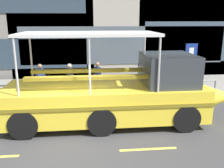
{
  "coord_description": "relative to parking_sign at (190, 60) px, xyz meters",
  "views": [
    {
      "loc": [
        0.6,
        -7.93,
        3.93
      ],
      "look_at": [
        1.57,
        1.97,
        1.3
      ],
      "focal_mm": 39.77,
      "sensor_mm": 36.0,
      "label": 1
    }
  ],
  "objects": [
    {
      "name": "sidewalk",
      "position": [
        -5.75,
        1.59,
        -1.83
      ],
      "size": [
        32.0,
        4.8,
        0.18
      ],
      "primitive_type": "cube",
      "color": "gray",
      "rests_on": "ground_plane"
    },
    {
      "name": "duck_tour_boat",
      "position": [
        -3.99,
        -2.9,
        -0.8
      ],
      "size": [
        9.36,
        2.59,
        3.46
      ],
      "color": "yellow",
      "rests_on": "ground_plane"
    },
    {
      "name": "pedestrian_mid_right",
      "position": [
        -6.07,
        0.22,
        -0.76
      ],
      "size": [
        0.36,
        0.34,
        1.61
      ],
      "color": "#47423D",
      "rests_on": "sidewalk"
    },
    {
      "name": "pedestrian_mid_left",
      "position": [
        -4.68,
        0.37,
        -0.75
      ],
      "size": [
        0.37,
        0.34,
        1.63
      ],
      "color": "#47423D",
      "rests_on": "sidewalk"
    },
    {
      "name": "curb_edge",
      "position": [
        -5.75,
        -0.9,
        -1.83
      ],
      "size": [
        32.0,
        0.18,
        0.18
      ],
      "primitive_type": "cube",
      "color": "#B2ADA3",
      "rests_on": "ground_plane"
    },
    {
      "name": "ground_plane",
      "position": [
        -5.75,
        -4.01,
        -1.92
      ],
      "size": [
        120.0,
        120.0,
        0.0
      ],
      "primitive_type": "plane",
      "color": "#3D3D3F"
    },
    {
      "name": "parking_sign",
      "position": [
        0.0,
        0.0,
        0.0
      ],
      "size": [
        0.6,
        0.12,
        2.56
      ],
      "color": "#4C4F54",
      "rests_on": "sidewalk"
    },
    {
      "name": "curb_guardrail",
      "position": [
        -4.83,
        -0.56,
        -1.18
      ],
      "size": [
        12.06,
        0.09,
        0.81
      ],
      "color": "gray",
      "rests_on": "sidewalk"
    },
    {
      "name": "lane_centreline",
      "position": [
        -5.75,
        -5.16,
        -1.91
      ],
      "size": [
        25.8,
        0.12,
        0.01
      ],
      "color": "#DBD64C",
      "rests_on": "ground_plane"
    },
    {
      "name": "pedestrian_near_bow",
      "position": [
        -1.17,
        0.79,
        -0.76
      ],
      "size": [
        0.45,
        0.26,
        1.62
      ],
      "color": "#1E2338",
      "rests_on": "sidewalk"
    },
    {
      "name": "pedestrian_near_stern",
      "position": [
        -7.49,
        0.24,
        -0.76
      ],
      "size": [
        0.43,
        0.28,
        1.61
      ],
      "color": "#47423D",
      "rests_on": "sidewalk"
    }
  ]
}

